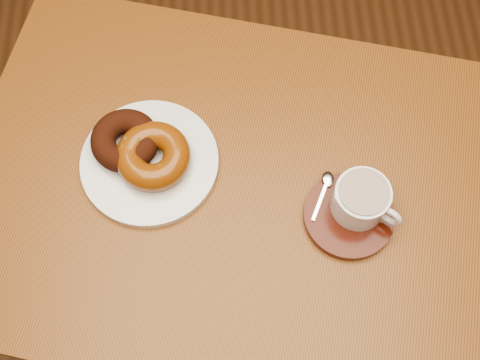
{
  "coord_description": "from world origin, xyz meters",
  "views": [
    {
      "loc": [
        0.11,
        -0.27,
        1.7
      ],
      "look_at": [
        0.13,
        0.11,
        0.83
      ],
      "focal_mm": 45.0,
      "sensor_mm": 36.0,
      "label": 1
    }
  ],
  "objects_px": {
    "saucer": "(349,216)",
    "coffee_cup": "(362,199)",
    "donut_plate": "(150,162)",
    "cafe_table": "(229,213)"
  },
  "relations": [
    {
      "from": "saucer",
      "to": "donut_plate",
      "type": "bearing_deg",
      "value": 161.16
    },
    {
      "from": "cafe_table",
      "to": "saucer",
      "type": "distance_m",
      "value": 0.24
    },
    {
      "from": "cafe_table",
      "to": "donut_plate",
      "type": "distance_m",
      "value": 0.19
    },
    {
      "from": "saucer",
      "to": "coffee_cup",
      "type": "height_order",
      "value": "coffee_cup"
    },
    {
      "from": "saucer",
      "to": "coffee_cup",
      "type": "bearing_deg",
      "value": 39.85
    },
    {
      "from": "donut_plate",
      "to": "coffee_cup",
      "type": "bearing_deg",
      "value": -16.06
    },
    {
      "from": "saucer",
      "to": "cafe_table",
      "type": "bearing_deg",
      "value": 161.45
    },
    {
      "from": "donut_plate",
      "to": "coffee_cup",
      "type": "height_order",
      "value": "coffee_cup"
    },
    {
      "from": "cafe_table",
      "to": "coffee_cup",
      "type": "xyz_separation_m",
      "value": [
        0.2,
        -0.05,
        0.17
      ]
    },
    {
      "from": "donut_plate",
      "to": "coffee_cup",
      "type": "relative_size",
      "value": 2.22
    }
  ]
}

